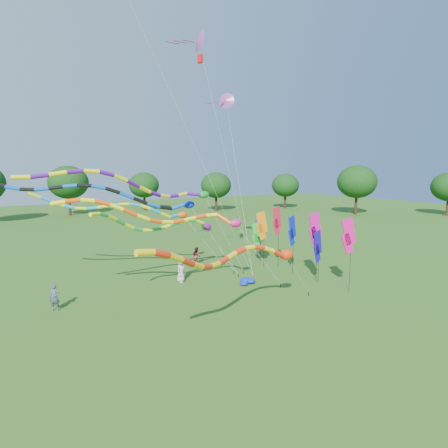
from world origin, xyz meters
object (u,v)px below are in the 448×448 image
tube_kite_red (245,256)px  blue_nylon_heap (247,280)px  person_b (55,297)px  person_c (196,256)px  tube_kite_orange (175,216)px  person_a (181,270)px

tube_kite_red → blue_nylon_heap: 9.13m
person_b → person_c: bearing=52.5°
tube_kite_red → blue_nylon_heap: tube_kite_red is taller
tube_kite_orange → blue_nylon_heap: 8.22m
person_a → person_c: 5.02m
blue_nylon_heap → person_a: size_ratio=0.71×
person_b → tube_kite_red: bearing=-15.1°
tube_kite_orange → person_c: 10.34m
person_a → person_b: (-8.96, -1.34, -0.08)m
blue_nylon_heap → person_b: 13.20m
tube_kite_red → person_c: tube_kite_red is taller
tube_kite_red → person_b: (-8.25, 8.16, -3.21)m
tube_kite_orange → blue_nylon_heap: (6.17, 0.92, -5.36)m
blue_nylon_heap → person_b: size_ratio=0.78×
tube_kite_red → person_a: size_ratio=7.22×
tube_kite_orange → person_a: size_ratio=7.81×
blue_nylon_heap → person_b: bearing=173.7°
person_c → tube_kite_orange: bearing=137.1°
person_b → person_c: 13.27m
blue_nylon_heap → person_c: size_ratio=0.78×
person_a → person_b: bearing=150.5°
person_c → blue_nylon_heap: bearing=179.8°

